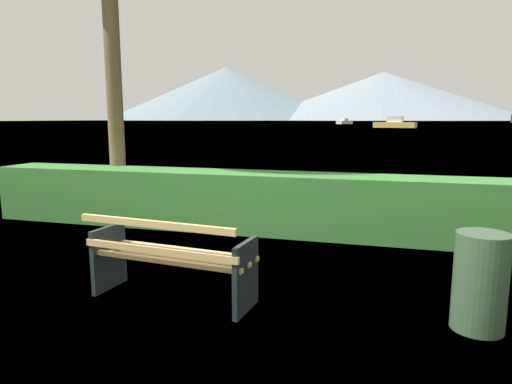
{
  "coord_description": "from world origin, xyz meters",
  "views": [
    {
      "loc": [
        1.96,
        -3.94,
        1.8
      ],
      "look_at": [
        0.0,
        3.04,
        0.61
      ],
      "focal_mm": 31.57,
      "sensor_mm": 36.0,
      "label": 1
    }
  ],
  "objects_px": {
    "sailboat_mid": "(344,122)",
    "park_bench": "(170,259)",
    "trash_bin": "(480,282)",
    "fishing_boat_near": "(395,124)"
  },
  "relations": [
    {
      "from": "park_bench",
      "to": "sailboat_mid",
      "type": "xyz_separation_m",
      "value": [
        -10.85,
        152.36,
        0.29
      ]
    },
    {
      "from": "fishing_boat_near",
      "to": "sailboat_mid",
      "type": "distance_m",
      "value": 62.23
    },
    {
      "from": "trash_bin",
      "to": "fishing_boat_near",
      "type": "height_order",
      "value": "fishing_boat_near"
    },
    {
      "from": "trash_bin",
      "to": "fishing_boat_near",
      "type": "relative_size",
      "value": 0.1
    },
    {
      "from": "trash_bin",
      "to": "sailboat_mid",
      "type": "height_order",
      "value": "sailboat_mid"
    },
    {
      "from": "sailboat_mid",
      "to": "park_bench",
      "type": "bearing_deg",
      "value": -85.93
    },
    {
      "from": "park_bench",
      "to": "fishing_boat_near",
      "type": "xyz_separation_m",
      "value": [
        4.15,
        91.97,
        0.36
      ]
    },
    {
      "from": "fishing_boat_near",
      "to": "park_bench",
      "type": "bearing_deg",
      "value": -92.58
    },
    {
      "from": "park_bench",
      "to": "sailboat_mid",
      "type": "distance_m",
      "value": 152.75
    },
    {
      "from": "trash_bin",
      "to": "fishing_boat_near",
      "type": "distance_m",
      "value": 91.84
    }
  ]
}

